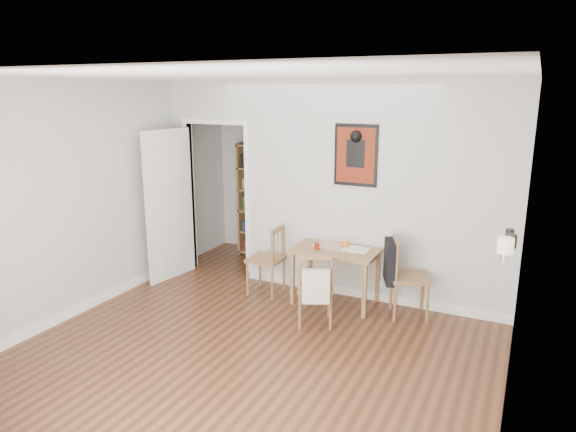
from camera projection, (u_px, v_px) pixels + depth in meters
The scene contains 15 objects.
ground at pixel (273, 335), 5.36m from camera, with size 5.20×5.20×0.00m, color brown.
room_shell at pixel (331, 191), 6.18m from camera, with size 5.20×5.20×5.20m.
dining_table at pixel (336, 255), 6.03m from camera, with size 0.99×0.63×0.68m.
chair_left at pixel (266, 260), 6.36m from camera, with size 0.45×0.45×0.88m.
chair_right at pixel (408, 277), 5.70m from camera, with size 0.63×0.59×0.91m.
chair_front at pixel (315, 287), 5.51m from camera, with size 0.56×0.58×0.84m.
bookshelf at pixel (262, 201), 7.75m from camera, with size 0.73×0.29×1.72m.
fireplace at pixel (503, 308), 4.52m from camera, with size 0.45×1.25×1.16m.
red_glass at pixel (317, 246), 5.97m from camera, with size 0.06×0.06×0.08m, color maroon.
orange_fruit at pixel (345, 244), 6.04m from camera, with size 0.09×0.09×0.09m, color orange.
placemat at pixel (330, 245), 6.14m from camera, with size 0.39×0.29×0.00m, color beige.
notebook at pixel (356, 249), 5.96m from camera, with size 0.31×0.23×0.02m, color silver.
mantel_lamp at pixel (505, 247), 4.05m from camera, with size 0.13×0.13×0.20m.
ceramic_jar_a at pixel (511, 241), 4.43m from camera, with size 0.10×0.10×0.12m, color black.
ceramic_jar_b at pixel (510, 234), 4.68m from camera, with size 0.08×0.08×0.10m, color black.
Camera 1 is at (2.27, -4.35, 2.49)m, focal length 32.00 mm.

